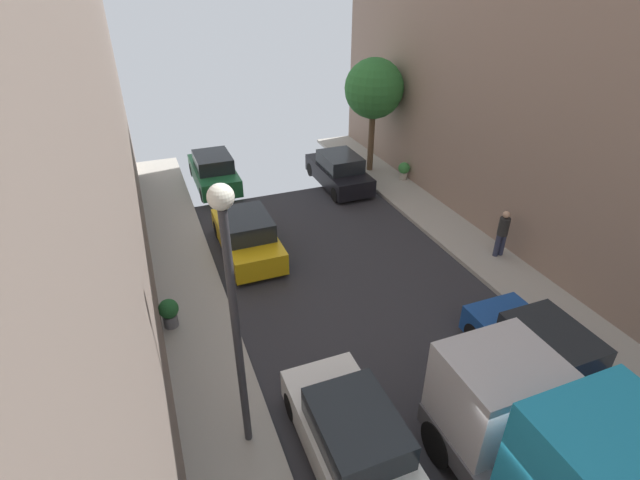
{
  "coord_description": "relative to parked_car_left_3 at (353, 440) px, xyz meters",
  "views": [
    {
      "loc": [
        -5.61,
        -3.01,
        9.12
      ],
      "look_at": [
        -0.27,
        10.64,
        0.5
      ],
      "focal_mm": 26.71,
      "sensor_mm": 36.0,
      "label": 1
    }
  ],
  "objects": [
    {
      "name": "lamp_post",
      "position": [
        -1.9,
        1.27,
        3.34
      ],
      "size": [
        0.44,
        0.44,
        6.0
      ],
      "color": "#333338",
      "rests_on": "sidewalk_left"
    },
    {
      "name": "pedestrian",
      "position": [
        8.12,
        5.36,
        0.35
      ],
      "size": [
        0.4,
        0.36,
        1.72
      ],
      "color": "#2D334C",
      "rests_on": "sidewalk_right"
    },
    {
      "name": "parked_car_left_5",
      "position": [
        0.0,
        15.33,
        0.0
      ],
      "size": [
        1.78,
        4.2,
        1.57
      ],
      "color": "#1E6638",
      "rests_on": "ground"
    },
    {
      "name": "parked_car_left_4",
      "position": [
        0.0,
        8.94,
        0.0
      ],
      "size": [
        1.78,
        4.2,
        1.57
      ],
      "color": "gold",
      "rests_on": "ground"
    },
    {
      "name": "street_tree_1",
      "position": [
        7.48,
        14.2,
        3.33
      ],
      "size": [
        2.71,
        2.71,
        5.29
      ],
      "color": "brown",
      "rests_on": "sidewalk_right"
    },
    {
      "name": "parked_car_left_3",
      "position": [
        0.0,
        0.0,
        0.0
      ],
      "size": [
        1.78,
        4.2,
        1.57
      ],
      "color": "white",
      "rests_on": "ground"
    },
    {
      "name": "potted_plant_5",
      "position": [
        8.43,
        12.52,
        -0.1
      ],
      "size": [
        0.54,
        0.54,
        0.82
      ],
      "color": "#B2A899",
      "rests_on": "sidewalk_right"
    },
    {
      "name": "potted_plant_3",
      "position": [
        -3.04,
        5.69,
        -0.08
      ],
      "size": [
        0.56,
        0.56,
        0.88
      ],
      "color": "slate",
      "rests_on": "sidewalk_left"
    },
    {
      "name": "parked_car_right_2",
      "position": [
        5.4,
        0.49,
        0.0
      ],
      "size": [
        1.78,
        4.2,
        1.57
      ],
      "color": "#194799",
      "rests_on": "ground"
    },
    {
      "name": "parked_car_right_3",
      "position": [
        5.4,
        13.24,
        0.0
      ],
      "size": [
        1.78,
        4.2,
        1.57
      ],
      "color": "black",
      "rests_on": "ground"
    }
  ]
}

